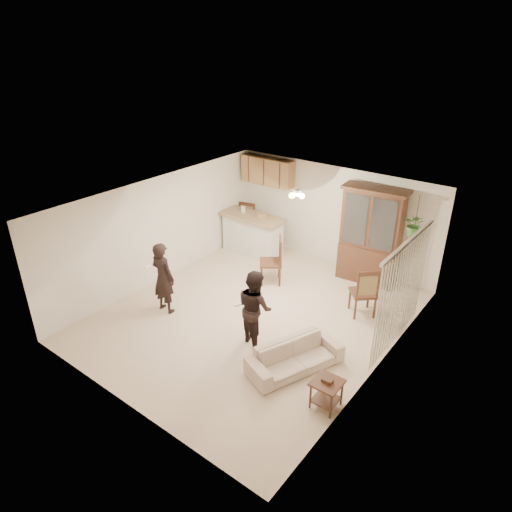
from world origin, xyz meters
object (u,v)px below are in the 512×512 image
Objects in this scene: adult at (163,273)px; child at (255,311)px; chair_hutch_right at (362,300)px; sofa at (295,351)px; china_hutch at (371,236)px; chair_hutch_left at (271,270)px; side_table at (326,393)px; chair_bar at (243,234)px.

adult is 2.21m from child.
child is at bearing 17.54° from chair_hutch_right.
sofa is at bearing 42.93° from chair_hutch_right.
chair_hutch_left is (-1.76, -1.49, -0.81)m from china_hutch.
chair_hutch_right is at bearing 55.23° from chair_hutch_left.
side_table is at bearing -176.79° from child.
child is at bearing 160.92° from side_table.
china_hutch is at bearing 27.97° from sofa.
chair_bar reaches higher than chair_hutch_left.
china_hutch is 1.73m from chair_hutch_right.
side_table is at bearing 11.62° from chair_hutch_left.
china_hutch is at bearing -111.45° from chair_hutch_right.
chair_hutch_left reaches higher than side_table.
child is 2.45× the size of side_table.
china_hutch reaches higher than chair_bar.
chair_hutch_left is at bearing -145.18° from china_hutch.
child reaches higher than side_table.
sofa is 1.04× the size of adult.
child is 2.48m from chair_hutch_right.
side_table is 2.90m from chair_hutch_right.
adult is 1.56× the size of chair_hutch_left.
adult is 1.55× the size of chair_bar.
chair_hutch_left is (1.06, 2.35, -0.57)m from adult.
sofa is at bearing 151.95° from side_table.
side_table is (1.30, -4.22, -0.88)m from china_hutch.
side_table is 6.33m from chair_bar.
side_table is at bearing -50.65° from chair_bar.
chair_hutch_right is (4.16, -1.20, -0.01)m from chair_bar.
adult is at bearing -89.21° from chair_bar.
child is 1.16× the size of chair_bar.
chair_hutch_left is at bearing -45.93° from chair_bar.
chair_bar is at bearing 70.48° from sofa.
adult is at bearing -131.73° from china_hutch.
chair_hutch_left is 2.32m from chair_hutch_right.
chair_hutch_right is at bearing -73.78° from china_hutch.
side_table is (4.12, -0.38, -0.64)m from adult.
adult is 2.65m from chair_hutch_left.
sofa reaches higher than side_table.
side_table is (1.94, -0.67, -0.42)m from child.
sofa is 1.68× the size of chair_hutch_right.
sofa is at bearing -52.77° from chair_bar.
child is at bearing -8.11° from chair_hutch_left.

